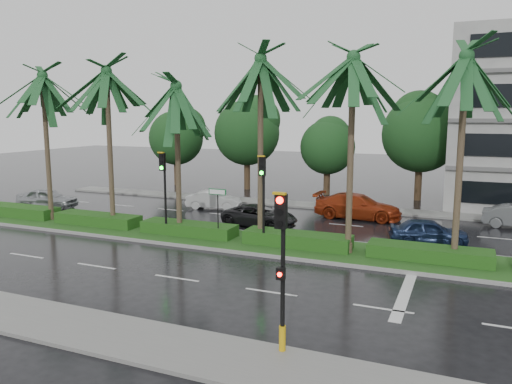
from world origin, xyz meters
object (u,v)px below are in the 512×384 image
at_px(car_blue, 429,231).
at_px(signal_near, 282,266).
at_px(street_sign, 218,201).
at_px(car_white, 214,200).
at_px(car_darkgrey, 260,216).
at_px(car_silver, 47,198).
at_px(signal_median_left, 164,181).
at_px(car_red, 358,206).

bearing_deg(car_blue, signal_near, 156.31).
distance_m(street_sign, car_white, 9.33).
height_order(signal_near, car_darkgrey, signal_near).
bearing_deg(signal_near, car_silver, 148.40).
xyz_separation_m(signal_median_left, car_red, (8.22, 8.80, -2.23)).
xyz_separation_m(signal_median_left, car_darkgrey, (3.50, 4.43, -2.38)).
relative_size(car_white, car_darkgrey, 0.84).
xyz_separation_m(signal_median_left, car_blue, (12.72, 4.09, -2.36)).
xyz_separation_m(street_sign, car_blue, (9.72, 3.90, -1.48)).
distance_m(car_white, car_red, 9.74).
height_order(street_sign, car_white, street_sign).
bearing_deg(car_blue, car_silver, 78.05).
xyz_separation_m(street_sign, car_white, (-4.50, 8.04, -1.52)).
bearing_deg(signal_median_left, car_silver, 162.23).
height_order(car_silver, car_red, car_red).
bearing_deg(car_red, signal_median_left, 138.45).
xyz_separation_m(signal_median_left, car_silver, (-12.00, 3.85, -2.31)).
xyz_separation_m(street_sign, car_silver, (-15.00, 3.66, -1.43)).
bearing_deg(signal_near, signal_median_left, 135.91).
distance_m(car_white, car_blue, 14.81).
relative_size(signal_median_left, car_silver, 1.08).
bearing_deg(car_darkgrey, signal_median_left, 148.52).
height_order(signal_median_left, street_sign, signal_median_left).
xyz_separation_m(car_white, car_red, (9.72, 0.58, 0.16)).
xyz_separation_m(signal_median_left, street_sign, (3.00, 0.18, -0.87)).
bearing_deg(car_blue, street_sign, 99.37).
xyz_separation_m(car_white, car_blue, (14.22, -4.13, 0.03)).
xyz_separation_m(signal_median_left, car_white, (-1.50, 8.22, -2.39)).
bearing_deg(car_darkgrey, car_blue, -85.31).
relative_size(car_silver, car_blue, 1.08).
bearing_deg(car_white, street_sign, -163.70).
bearing_deg(car_red, signal_near, -173.00).
bearing_deg(car_red, car_white, 94.93).
relative_size(signal_median_left, car_white, 1.18).
relative_size(signal_near, signal_median_left, 1.00).
xyz_separation_m(signal_near, signal_median_left, (-10.00, 9.69, 0.49)).
bearing_deg(signal_median_left, car_white, 100.34).
xyz_separation_m(signal_near, car_darkgrey, (-6.50, 14.12, -1.89)).
xyz_separation_m(signal_near, car_white, (-11.50, 17.91, -1.89)).
distance_m(street_sign, car_silver, 15.51).
xyz_separation_m(car_silver, car_darkgrey, (15.50, 0.58, -0.08)).
distance_m(signal_median_left, street_sign, 3.13).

